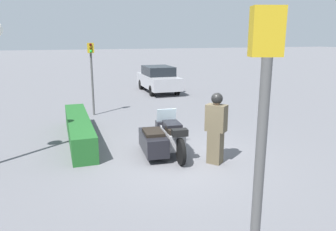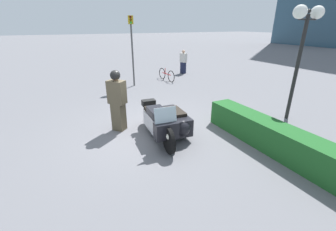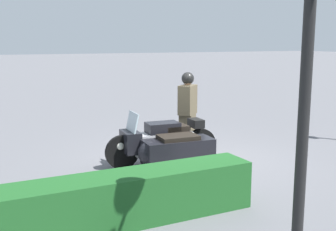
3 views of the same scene
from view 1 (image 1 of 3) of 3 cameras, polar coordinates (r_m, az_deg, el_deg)
name	(u,v)px [view 1 (image 1 of 3)]	position (r m, az deg, el deg)	size (l,w,h in m)	color
ground_plane	(181,161)	(8.99, 2.24, -7.89)	(160.00, 160.00, 0.00)	slate
police_motorcycle	(162,137)	(9.37, -1.08, -3.84)	(2.51, 1.32, 1.18)	black
officer_rider	(216,127)	(8.63, 8.36, -1.93)	(0.60, 0.57, 1.90)	brown
hedge_bush_curbside	(79,129)	(10.97, -15.23, -2.32)	(4.67, 0.68, 0.74)	#1E5623
traffic_light_near	(92,68)	(14.10, -13.17, 8.09)	(0.23, 0.26, 3.03)	#4C4C4C
traffic_light_far	(259,152)	(2.97, 15.63, -6.22)	(0.23, 0.29, 3.53)	#4C4C4C
parked_car_background	(158,79)	(19.88, -1.72, 6.43)	(4.19, 1.77, 1.55)	#9E9EA3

